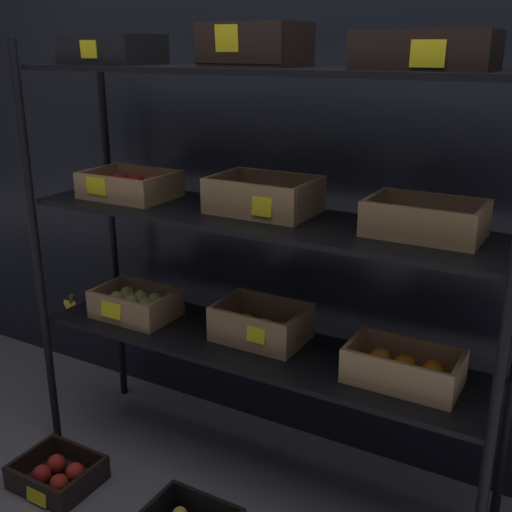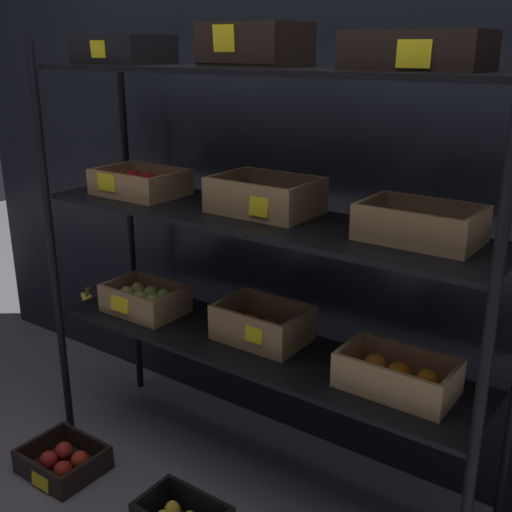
{
  "view_description": "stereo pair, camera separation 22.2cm",
  "coord_description": "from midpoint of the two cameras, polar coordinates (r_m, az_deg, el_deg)",
  "views": [
    {
      "loc": [
        1.04,
        -1.83,
        1.63
      ],
      "look_at": [
        0.0,
        0.0,
        0.92
      ],
      "focal_mm": 44.09,
      "sensor_mm": 36.0,
      "label": 1
    },
    {
      "loc": [
        1.23,
        -1.71,
        1.63
      ],
      "look_at": [
        0.0,
        0.0,
        0.92
      ],
      "focal_mm": 44.09,
      "sensor_mm": 36.0,
      "label": 2
    }
  ],
  "objects": [
    {
      "name": "ground_plane",
      "position": [
        2.66,
        -2.53,
        -19.21
      ],
      "size": [
        10.0,
        10.0,
        0.0
      ],
      "primitive_type": "plane",
      "color": "slate"
    },
    {
      "name": "display_rack",
      "position": [
        2.19,
        -2.93,
        3.39
      ],
      "size": [
        1.88,
        0.47,
        1.7
      ],
      "color": "black",
      "rests_on": "ground_plane"
    },
    {
      "name": "storefront_wall",
      "position": [
        2.48,
        2.29,
        13.98
      ],
      "size": [
        4.15,
        0.12,
        2.87
      ],
      "primitive_type": "cube",
      "color": "black",
      "rests_on": "ground_plane"
    },
    {
      "name": "crate_ground_apple_red",
      "position": [
        2.74,
        -19.91,
        -18.22
      ],
      "size": [
        0.31,
        0.27,
        0.1
      ],
      "color": "black",
      "rests_on": "ground_plane"
    }
  ]
}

